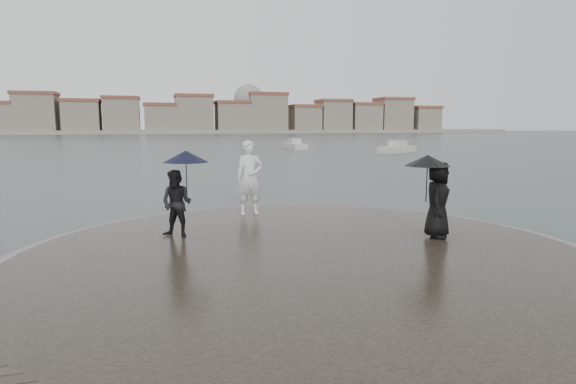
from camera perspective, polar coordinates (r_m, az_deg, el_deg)
name	(u,v)px	position (r m, az deg, el deg)	size (l,w,h in m)	color
ground	(380,338)	(7.25, 10.82, -16.65)	(400.00, 400.00, 0.00)	#2B3835
kerb_ring	(305,261)	(10.25, 2.00, -8.14)	(12.50, 12.50, 0.32)	gray
quay_tip	(305,260)	(10.24, 2.00, -8.03)	(11.90, 11.90, 0.36)	#2D261E
statue	(250,178)	(14.25, -4.57, 1.71)	(0.80, 0.52, 2.19)	white
visitor_left	(180,189)	(11.66, -12.72, 0.39)	(1.29, 1.11, 2.04)	black
visitor_right	(435,190)	(11.76, 17.04, 0.24)	(1.29, 1.16, 1.95)	black
far_skyline	(140,117)	(166.63, -17.09, 8.54)	(260.00, 20.00, 37.00)	gray
boats	(254,152)	(47.43, -4.06, 4.80)	(44.81, 27.56, 1.50)	beige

